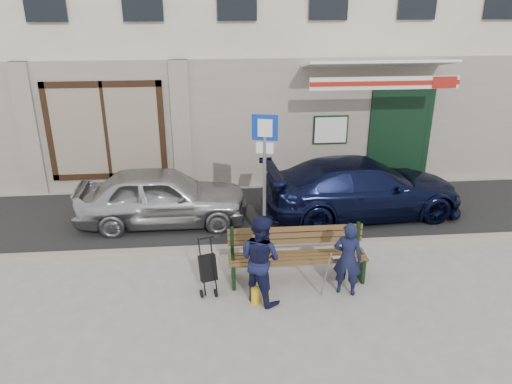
{
  "coord_description": "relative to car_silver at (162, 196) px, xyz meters",
  "views": [
    {
      "loc": [
        -0.64,
        -7.04,
        4.83
      ],
      "look_at": [
        0.13,
        1.6,
        1.2
      ],
      "focal_mm": 35.0,
      "sensor_mm": 36.0,
      "label": 1
    }
  ],
  "objects": [
    {
      "name": "ground",
      "position": [
        1.77,
        -2.93,
        -0.62
      ],
      "size": [
        80.0,
        80.0,
        0.0
      ],
      "primitive_type": "plane",
      "color": "#9E9991",
      "rests_on": "ground"
    },
    {
      "name": "asphalt_lane",
      "position": [
        1.77,
        0.17,
        -0.61
      ],
      "size": [
        60.0,
        3.2,
        0.01
      ],
      "primitive_type": "cube",
      "color": "#282828",
      "rests_on": "ground"
    },
    {
      "name": "curb",
      "position": [
        1.77,
        -1.43,
        -0.56
      ],
      "size": [
        60.0,
        0.18,
        0.12
      ],
      "primitive_type": "cube",
      "color": "#9E9384",
      "rests_on": "ground"
    },
    {
      "name": "car_silver",
      "position": [
        0.0,
        0.0,
        0.0
      ],
      "size": [
        3.64,
        1.47,
        1.24
      ],
      "primitive_type": "imported",
      "rotation": [
        0.0,
        0.0,
        1.57
      ],
      "color": "#B1B1B6",
      "rests_on": "ground"
    },
    {
      "name": "car_navy",
      "position": [
        4.41,
        0.04,
        0.02
      ],
      "size": [
        4.59,
        2.21,
        1.29
      ],
      "primitive_type": "imported",
      "rotation": [
        0.0,
        0.0,
        1.66
      ],
      "color": "black",
      "rests_on": "ground"
    },
    {
      "name": "parking_sign",
      "position": [
        2.09,
        -1.1,
        1.13
      ],
      "size": [
        0.48,
        0.15,
        2.63
      ],
      "rotation": [
        0.0,
        0.0,
        -0.25
      ],
      "color": "gray",
      "rests_on": "ground"
    },
    {
      "name": "bench",
      "position": [
        2.48,
        -2.52,
        -0.16
      ],
      "size": [
        2.4,
        1.17,
        0.98
      ],
      "color": "brown",
      "rests_on": "ground"
    },
    {
      "name": "man",
      "position": [
        3.27,
        -3.0,
        0.03
      ],
      "size": [
        0.56,
        0.46,
        1.3
      ],
      "primitive_type": "imported",
      "rotation": [
        0.0,
        0.0,
        2.77
      ],
      "color": "#121734",
      "rests_on": "ground"
    },
    {
      "name": "woman",
      "position": [
        1.82,
        -3.05,
        0.14
      ],
      "size": [
        0.93,
        0.93,
        1.52
      ],
      "primitive_type": "imported",
      "rotation": [
        0.0,
        0.0,
        2.38
      ],
      "color": "#141738",
      "rests_on": "ground"
    },
    {
      "name": "stroller",
      "position": [
        0.97,
        -2.74,
        -0.2
      ],
      "size": [
        0.34,
        0.43,
        0.96
      ],
      "rotation": [
        0.0,
        0.0,
        0.3
      ],
      "color": "black",
      "rests_on": "ground"
    }
  ]
}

